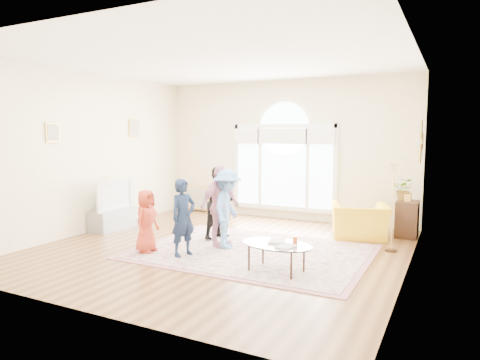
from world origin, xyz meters
The scene contains 18 objects.
ground centered at (0.00, 0.00, 0.00)m, with size 6.00×6.00×0.00m, color #54341B.
room_shell centered at (0.01, 2.83, 1.57)m, with size 6.00×6.00×6.00m.
area_rug centered at (0.57, 0.03, 0.01)m, with size 3.60×2.60×0.02m, color beige.
rug_border centered at (0.57, 0.03, 0.01)m, with size 3.80×2.80×0.01m, color #9C6068.
tv_console centered at (-2.75, 0.30, 0.21)m, with size 0.45×1.00×0.42m, color gray.
television centered at (-2.74, 0.30, 0.72)m, with size 0.17×1.05×0.61m.
coffee_table centered at (1.33, -0.76, 0.40)m, with size 1.15×0.82×0.54m.
armchair centered at (1.98, 1.82, 0.33)m, with size 1.01×0.88×0.66m, color yellow.
side_cabinet centered at (2.78, 2.34, 0.35)m, with size 0.40×0.50×0.70m, color black.
floor_lamp centered at (2.65, 1.14, 1.28)m, with size 0.31×0.31×1.51m.
plant_pedestal centered at (2.70, 2.34, 0.35)m, with size 0.20×0.20×0.70m, color white.
potted_plant centered at (2.70, 2.34, 0.92)m, with size 0.40×0.34×0.44m, color #33722D.
leaning_picture centered at (-2.34, 2.90, 0.00)m, with size 0.80×0.05×0.62m, color tan.
child_red centered at (-0.98, -0.79, 0.54)m, with size 0.51×0.33×1.04m, color #B63822.
child_navy centered at (-0.30, -0.70, 0.64)m, with size 0.45×0.30×1.24m, color #13203D.
child_black centered at (-0.33, 0.57, 0.69)m, with size 0.66×0.51×1.35m, color black.
child_pink centered at (-0.07, 0.08, 0.73)m, with size 0.83×0.35×1.42m, color pink.
child_blue centered at (0.10, 0.04, 0.70)m, with size 0.88×0.51×1.36m, color #5D8ED2.
Camera 1 is at (3.55, -6.31, 1.98)m, focal length 32.00 mm.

